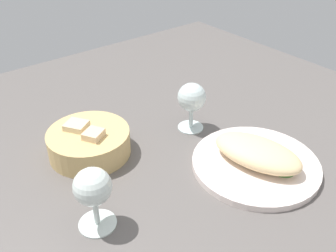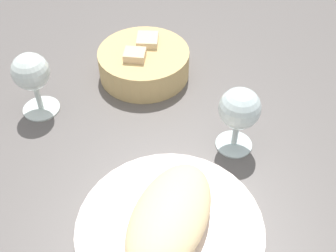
# 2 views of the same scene
# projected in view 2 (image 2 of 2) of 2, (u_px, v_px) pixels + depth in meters

# --- Properties ---
(ground_plane) EXTENTS (1.40, 1.40, 0.02)m
(ground_plane) POSITION_uv_depth(u_px,v_px,m) (132.00, 153.00, 0.70)
(ground_plane) COLOR #5D5855
(plate) EXTENTS (0.26, 0.26, 0.01)m
(plate) POSITION_uv_depth(u_px,v_px,m) (170.00, 228.00, 0.58)
(plate) COLOR white
(plate) RESTS_ON ground_plane
(omelette) EXTENTS (0.21, 0.14, 0.05)m
(omelette) POSITION_uv_depth(u_px,v_px,m) (170.00, 217.00, 0.56)
(omelette) COLOR beige
(omelette) RESTS_ON plate
(bread_basket) EXTENTS (0.18, 0.18, 0.07)m
(bread_basket) POSITION_uv_depth(u_px,v_px,m) (144.00, 62.00, 0.81)
(bread_basket) COLOR tan
(bread_basket) RESTS_ON ground_plane
(wine_glass_near) EXTENTS (0.07, 0.07, 0.12)m
(wine_glass_near) POSITION_uv_depth(u_px,v_px,m) (239.00, 111.00, 0.64)
(wine_glass_near) COLOR silver
(wine_glass_near) RESTS_ON ground_plane
(wine_glass_far) EXTENTS (0.07, 0.07, 0.12)m
(wine_glass_far) POSITION_uv_depth(u_px,v_px,m) (32.00, 75.00, 0.70)
(wine_glass_far) COLOR silver
(wine_glass_far) RESTS_ON ground_plane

